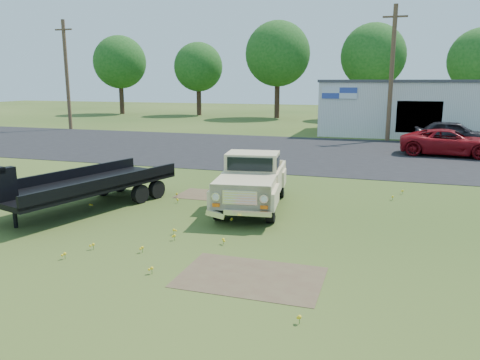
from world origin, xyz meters
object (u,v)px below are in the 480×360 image
object	(u,v)px
vintage_pickup_truck	(253,180)
dark_sedan	(453,133)
flatbed_trailer	(87,181)
red_pickup	(449,143)

from	to	relation	value
vintage_pickup_truck	dark_sedan	bearing A→B (deg)	58.54
vintage_pickup_truck	flatbed_trailer	size ratio (longest dim) A/B	0.76
flatbed_trailer	red_pickup	xyz separation A→B (m)	(12.40, 15.39, -0.18)
vintage_pickup_truck	dark_sedan	size ratio (longest dim) A/B	1.07
flatbed_trailer	dark_sedan	world-z (taller)	flatbed_trailer
flatbed_trailer	dark_sedan	xyz separation A→B (m)	(13.05, 19.76, -0.10)
vintage_pickup_truck	red_pickup	world-z (taller)	vintage_pickup_truck
vintage_pickup_truck	flatbed_trailer	distance (m)	5.35
flatbed_trailer	red_pickup	bearing A→B (deg)	67.11
vintage_pickup_truck	flatbed_trailer	xyz separation A→B (m)	(-5.08, -1.70, -0.02)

